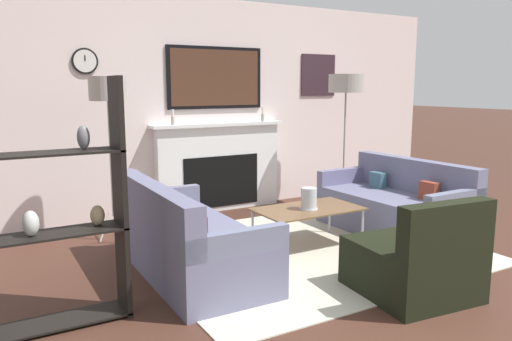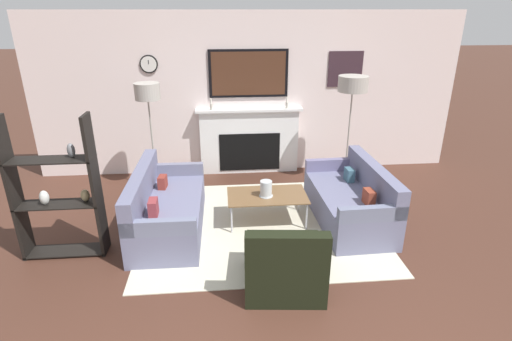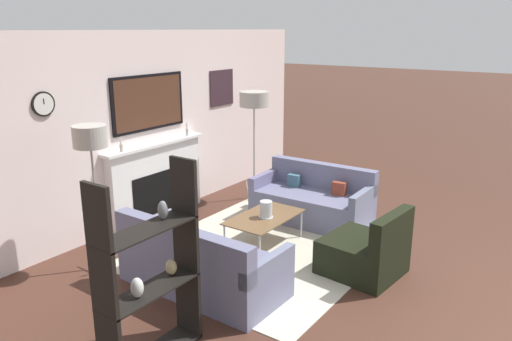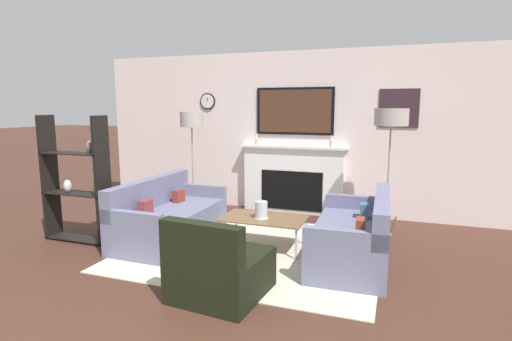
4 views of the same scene
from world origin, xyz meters
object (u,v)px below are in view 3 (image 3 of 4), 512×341
Objects in this scene: armchair at (366,253)px; floor_lamp_left at (90,139)px; couch_right at (313,202)px; floor_lamp_right at (254,101)px; couch_left at (200,265)px; shelf_unit at (150,274)px; coffee_table at (264,218)px; hurricane_candle at (266,210)px.

armchair is 3.33m from floor_lamp_left.
couch_right is 3.31m from floor_lamp_left.
floor_lamp_right is (0.31, 1.28, 1.34)m from couch_right.
couch_left is 1.30m from shelf_unit.
couch_right reaches higher than coffee_table.
floor_lamp_left reaches higher than couch_right.
couch_right is 3.65m from shelf_unit.
hurricane_candle is at bearing -117.37° from coffee_table.
shelf_unit is at bearing -167.69° from coffee_table.
couch_left is at bearing -76.55° from floor_lamp_left.
coffee_table is 2.54m from shelf_unit.
couch_left is 2.48m from couch_right.
armchair is 0.53× the size of shelf_unit.
floor_lamp_left reaches higher than shelf_unit.
couch_left reaches higher than coffee_table.
couch_left is at bearing -176.39° from coffee_table.
coffee_table is 4.87× the size of hurricane_candle.
shelf_unit is at bearing 160.86° from armchair.
couch_left is 1.34m from hurricane_candle.
hurricane_candle is 0.12× the size of floor_lamp_right.
floor_lamp_right is at bearing 39.96° from hurricane_candle.
floor_lamp_right is (1.43, 2.58, 1.36)m from armchair.
coffee_table is (-1.14, 0.08, 0.09)m from couch_right.
armchair is (-1.12, -1.31, -0.03)m from couch_right.
hurricane_candle is at bearing 11.55° from shelf_unit.
couch_left is 8.30× the size of hurricane_candle.
couch_left reaches higher than couch_right.
coffee_table is (-0.02, 1.39, 0.12)m from armchair.
floor_lamp_right is at bearing 76.33° from couch_right.
hurricane_candle is 0.13× the size of shelf_unit.
floor_lamp_right reaches higher than hurricane_candle.
floor_lamp_right is (1.47, 1.23, 1.13)m from hurricane_candle.
couch_right is 1.01× the size of shelf_unit.
hurricane_candle is at bearing 2.01° from couch_left.
hurricane_candle is at bearing 91.63° from armchair.
floor_lamp_right reaches higher than couch_right.
hurricane_candle is at bearing -37.13° from floor_lamp_left.
coffee_table is 0.60× the size of floor_lamp_right.
floor_lamp_left reaches higher than coffee_table.
couch_left is at bearing 22.09° from shelf_unit.
shelf_unit is (-1.11, -0.45, 0.51)m from couch_left.
shelf_unit is at bearing -157.91° from couch_left.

